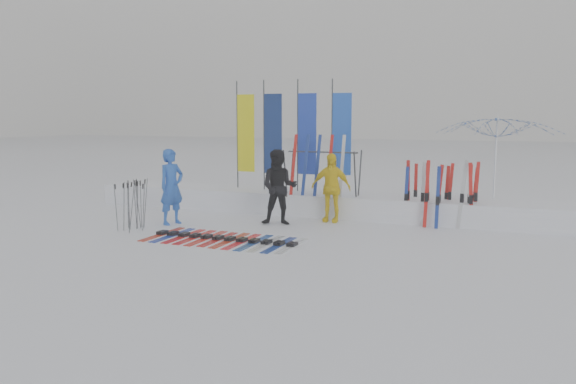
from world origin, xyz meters
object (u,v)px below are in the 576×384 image
at_px(ski_row, 224,239).
at_px(ski_rack, 322,167).
at_px(person_black, 279,187).
at_px(person_yellow, 331,188).
at_px(person_blue, 172,187).
at_px(tent_canopy, 496,167).

relative_size(ski_row, ski_rack, 1.69).
distance_m(person_black, person_yellow, 1.40).
bearing_deg(ski_row, person_blue, 150.91).
bearing_deg(person_yellow, ski_rack, 123.25).
bearing_deg(ski_row, person_black, 79.24).
distance_m(tent_canopy, ski_row, 7.46).
relative_size(tent_canopy, ski_row, 0.92).
height_order(person_blue, person_black, person_blue).
bearing_deg(ski_rack, tent_canopy, 14.25).
xyz_separation_m(person_black, tent_canopy, (5.07, 2.69, 0.47)).
distance_m(person_blue, person_yellow, 4.11).
bearing_deg(tent_canopy, ski_rack, -165.75).
relative_size(person_yellow, ski_rack, 0.88).
bearing_deg(ski_rack, person_blue, -141.46).
relative_size(person_black, ski_row, 0.56).
height_order(tent_canopy, ski_row, tent_canopy).
relative_size(person_blue, tent_canopy, 0.61).
height_order(person_blue, person_yellow, person_blue).
height_order(person_yellow, tent_canopy, tent_canopy).
bearing_deg(person_blue, tent_canopy, -45.24).
bearing_deg(ski_row, ski_rack, 74.51).
height_order(tent_canopy, ski_rack, tent_canopy).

